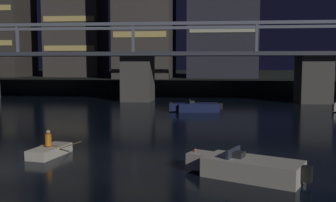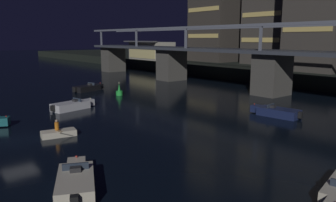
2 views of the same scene
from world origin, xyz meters
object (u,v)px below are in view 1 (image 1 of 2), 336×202
Objects in this scene: speedboat_near_right at (196,107)px; dinghy_with_paddler at (50,151)px; tower_west_tall at (76,6)px; river_bridge at (138,68)px; speedboat_mid_left at (247,168)px.

dinghy_with_paddler is (-6.77, -19.27, -0.14)m from speedboat_near_right.
river_bridge is at bearing -55.37° from tower_west_tall.
dinghy_with_paddler reaches higher than speedboat_near_right.
tower_west_tall is at bearing 125.24° from speedboat_near_right.
speedboat_near_right is at bearing -53.50° from river_bridge.
speedboat_mid_left is at bearing -16.23° from dinghy_with_paddler.
tower_west_tall reaches higher than river_bridge.
tower_west_tall is 5.14× the size of speedboat_mid_left.
river_bridge is 32.76× the size of dinghy_with_paddler.
dinghy_with_paddler is (16.15, -51.73, -14.60)m from tower_west_tall.
river_bridge is 34.24m from speedboat_mid_left.
river_bridge is at bearing 107.98° from speedboat_mid_left.
speedboat_near_right is 20.43m from dinghy_with_paddler.
dinghy_with_paddler is (0.85, -29.57, -3.80)m from river_bridge.
speedboat_near_right is (7.62, -10.30, -3.66)m from river_bridge.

